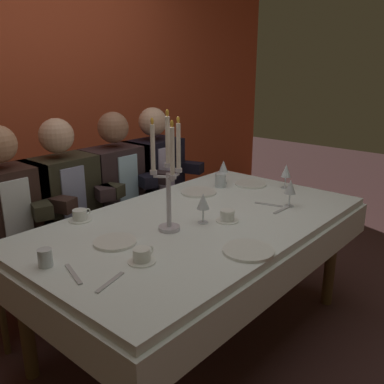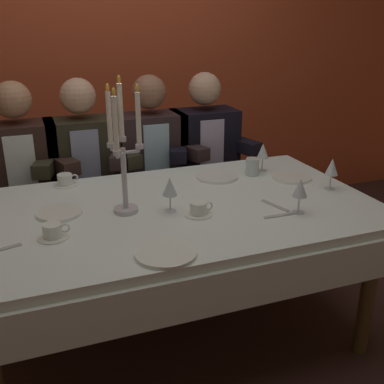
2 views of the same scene
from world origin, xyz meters
name	(u,v)px [view 1 (image 1 of 2)]	position (x,y,z in m)	size (l,w,h in m)	color
ground_plane	(199,334)	(0.00, 0.00, 0.00)	(12.00, 12.00, 0.00)	#402625
back_wall	(30,91)	(0.00, 1.66, 1.35)	(6.00, 0.12, 2.70)	#CC4D2C
dining_table	(199,239)	(0.00, 0.00, 0.62)	(1.94, 1.14, 0.74)	white
candelabra	(168,178)	(-0.22, 0.01, 1.01)	(0.15, 0.17, 0.61)	silver
dinner_plate_0	(251,184)	(0.73, 0.15, 0.75)	(0.22, 0.22, 0.01)	white
dinner_plate_1	(248,250)	(-0.17, -0.44, 0.75)	(0.24, 0.24, 0.01)	white
dinner_plate_2	(115,242)	(-0.51, 0.09, 0.75)	(0.20, 0.20, 0.01)	white
dinner_plate_3	(199,192)	(0.35, 0.30, 0.75)	(0.23, 0.23, 0.01)	white
wine_glass_0	(203,202)	(-0.03, -0.05, 0.85)	(0.07, 0.07, 0.16)	silver
wine_glass_1	(290,187)	(0.51, -0.27, 0.86)	(0.07, 0.07, 0.16)	silver
wine_glass_2	(286,172)	(0.82, -0.07, 0.85)	(0.07, 0.07, 0.16)	silver
wine_glass_3	(223,167)	(0.64, 0.32, 0.85)	(0.07, 0.07, 0.16)	silver
water_tumbler_0	(45,258)	(-0.85, 0.13, 0.78)	(0.06, 0.06, 0.08)	silver
water_tumbler_1	(221,180)	(0.56, 0.28, 0.79)	(0.07, 0.07, 0.09)	silver
coffee_cup_0	(227,216)	(0.08, -0.14, 0.77)	(0.13, 0.12, 0.06)	white
coffee_cup_1	(80,216)	(-0.44, 0.47, 0.77)	(0.13, 0.12, 0.06)	white
coffee_cup_2	(142,256)	(-0.55, -0.15, 0.77)	(0.13, 0.12, 0.06)	white
fork_0	(282,210)	(0.42, -0.27, 0.74)	(0.17, 0.02, 0.01)	#B7B7BC
knife_1	(73,274)	(-0.81, -0.02, 0.74)	(0.19, 0.02, 0.01)	#B7B7BC
fork_2	(110,282)	(-0.76, -0.19, 0.74)	(0.17, 0.02, 0.01)	#B7B7BC
fork_3	(269,205)	(0.45, -0.17, 0.74)	(0.17, 0.02, 0.01)	#B7B7BC
seated_diner_0	(6,214)	(-0.65, 0.89, 0.74)	(0.63, 0.48, 1.24)	brown
seated_diner_1	(62,199)	(-0.29, 0.89, 0.74)	(0.63, 0.48, 1.24)	brown
seated_diner_2	(116,184)	(0.14, 0.89, 0.74)	(0.63, 0.48, 1.24)	brown
seated_diner_3	(154,174)	(0.51, 0.89, 0.74)	(0.63, 0.48, 1.24)	brown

